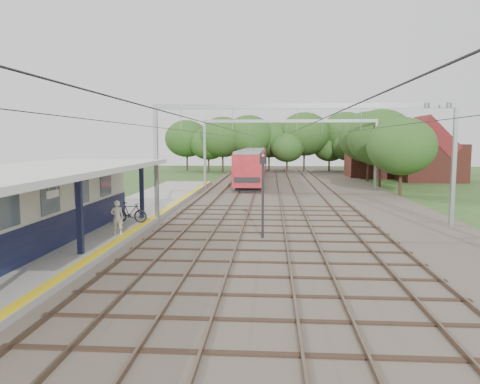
{
  "coord_description": "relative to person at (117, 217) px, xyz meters",
  "views": [
    {
      "loc": [
        1.78,
        -12.04,
        4.88
      ],
      "look_at": [
        -0.26,
        17.86,
        1.6
      ],
      "focal_mm": 35.0,
      "sensor_mm": 36.0,
      "label": 1
    }
  ],
  "objects": [
    {
      "name": "signal_post",
      "position": [
        7.04,
        0.87,
        1.51
      ],
      "size": [
        0.34,
        0.3,
        4.3
      ],
      "rotation": [
        0.0,
        0.0,
        -0.32
      ],
      "color": "black",
      "rests_on": "ground"
    },
    {
      "name": "yellow_stripe",
      "position": [
        0.44,
        4.12,
        -0.83
      ],
      "size": [
        0.45,
        52.0,
        0.01
      ],
      "primitive_type": "cube",
      "color": "yellow",
      "rests_on": "platform"
    },
    {
      "name": "person",
      "position": [
        0.0,
        0.0,
        0.0
      ],
      "size": [
        0.7,
        0.55,
        1.67
      ],
      "primitive_type": "imported",
      "rotation": [
        0.0,
        0.0,
        3.42
      ],
      "color": "silver",
      "rests_on": "platform"
    },
    {
      "name": "ground",
      "position": [
        5.69,
        -9.88,
        -1.19
      ],
      "size": [
        160.0,
        160.0,
        0.0
      ],
      "primitive_type": "plane",
      "color": "#2D4C1E",
      "rests_on": "ground"
    },
    {
      "name": "house_near",
      "position": [
        26.69,
        36.12,
        1.8
      ],
      "size": [
        7.0,
        6.12,
        7.89
      ],
      "color": "brown",
      "rests_on": "ground"
    },
    {
      "name": "canopy",
      "position": [
        -2.08,
        -3.88,
        2.46
      ],
      "size": [
        6.4,
        20.0,
        3.44
      ],
      "color": "#121639",
      "rests_on": "platform"
    },
    {
      "name": "train",
      "position": [
        5.19,
        38.83,
        0.92
      ],
      "size": [
        2.88,
        35.84,
        3.78
      ],
      "color": "black",
      "rests_on": "ballast_bed"
    },
    {
      "name": "tree_band",
      "position": [
        9.53,
        47.25,
        3.73
      ],
      "size": [
        31.72,
        30.88,
        8.82
      ],
      "color": "#382619",
      "rests_on": "ground"
    },
    {
      "name": "ballast_bed",
      "position": [
        9.69,
        20.12,
        -1.14
      ],
      "size": [
        18.0,
        90.0,
        0.1
      ],
      "primitive_type": "cube",
      "color": "#473D33",
      "rests_on": "ground"
    },
    {
      "name": "station_building",
      "position": [
        -3.19,
        -2.88,
        0.86
      ],
      "size": [
        3.41,
        18.0,
        3.4
      ],
      "color": "beige",
      "rests_on": "platform"
    },
    {
      "name": "catenary_system",
      "position": [
        9.08,
        15.41,
        4.32
      ],
      "size": [
        17.22,
        88.0,
        7.0
      ],
      "color": "gray",
      "rests_on": "ground"
    },
    {
      "name": "bicycle",
      "position": [
        -0.37,
        3.31,
        -0.27
      ],
      "size": [
        1.93,
        0.65,
        1.14
      ],
      "primitive_type": "imported",
      "rotation": [
        0.0,
        0.0,
        1.51
      ],
      "color": "black",
      "rests_on": "platform"
    },
    {
      "name": "rail_tracks",
      "position": [
        7.19,
        20.12,
        -1.01
      ],
      "size": [
        11.8,
        88.0,
        0.15
      ],
      "color": "brown",
      "rests_on": "ballast_bed"
    },
    {
      "name": "platform",
      "position": [
        -1.81,
        4.12,
        -1.01
      ],
      "size": [
        5.0,
        52.0,
        0.35
      ],
      "primitive_type": "cube",
      "color": "gray",
      "rests_on": "ground"
    },
    {
      "name": "house_far",
      "position": [
        21.69,
        42.12,
        2.05
      ],
      "size": [
        8.0,
        6.12,
        8.66
      ],
      "color": "brown",
      "rests_on": "ground"
    }
  ]
}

